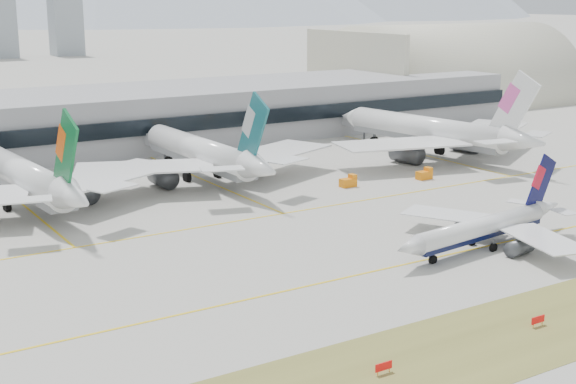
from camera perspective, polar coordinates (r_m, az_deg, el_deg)
ground at (r=118.62m, az=0.77°, el=-5.84°), size 3000.00×3000.00×0.00m
taxiing_airliner at (r=133.88m, az=13.91°, el=-2.46°), size 41.18×35.54×13.84m
widebody_eva at (r=160.85m, az=-18.10°, el=0.89°), size 62.25×61.02×22.23m
widebody_cathay at (r=178.06m, az=-5.99°, el=2.69°), size 62.45×60.86×22.25m
widebody_china_air at (r=206.94m, az=10.30°, el=4.21°), size 66.63×65.75×23.97m
terminal at (r=219.74m, az=-15.73°, el=4.76°), size 280.00×43.10×15.00m
hangar at (r=316.67m, az=11.17°, el=6.26°), size 91.00×60.00×60.00m
hold_sign_left at (r=89.05m, az=6.82°, el=-12.22°), size 2.20×0.15×1.35m
hold_sign_right at (r=104.85m, az=17.35°, el=-8.67°), size 2.20×0.15×1.35m
gse_extra at (r=181.88m, az=9.69°, el=1.23°), size 3.55×2.00×2.60m
gse_c at (r=172.62m, az=4.33°, el=0.72°), size 3.55×2.00×2.60m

